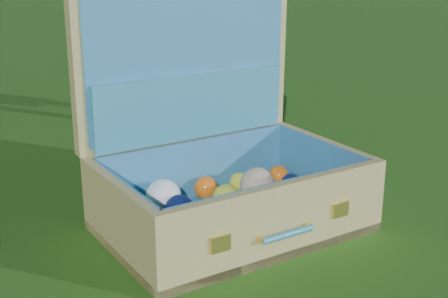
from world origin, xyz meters
TOP-DOWN VIEW (x-y plane):
  - ground at (0.00, 0.00)m, footprint 60.00×60.00m
  - suitcase at (0.08, 0.05)m, footprint 0.73×0.62m

SIDE VIEW (x-z plane):
  - ground at x=0.00m, z-range 0.00..0.00m
  - suitcase at x=0.08m, z-range -0.13..0.47m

